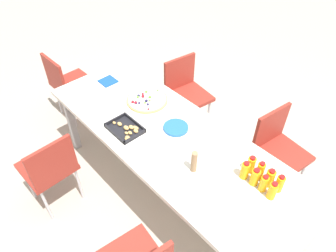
% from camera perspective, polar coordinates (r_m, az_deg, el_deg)
% --- Properties ---
extents(ground_plane, '(12.00, 12.00, 0.00)m').
position_cam_1_polar(ground_plane, '(3.07, 0.38, -11.84)').
color(ground_plane, '#B2A899').
extents(party_table, '(2.40, 0.85, 0.75)m').
position_cam_1_polar(party_table, '(2.54, 0.45, -2.83)').
color(party_table, silver).
rests_on(party_table, ground_plane).
extents(chair_end, '(0.41, 0.41, 0.83)m').
position_cam_1_polar(chair_end, '(3.69, -17.82, 7.62)').
color(chair_end, maroon).
rests_on(chair_end, ground_plane).
extents(chair_far_right, '(0.42, 0.42, 0.83)m').
position_cam_1_polar(chair_far_right, '(2.79, -20.63, -6.95)').
color(chair_far_right, maroon).
rests_on(chair_far_right, ground_plane).
extents(chair_near_right, '(0.45, 0.45, 0.83)m').
position_cam_1_polar(chair_near_right, '(3.40, 3.19, 6.62)').
color(chair_near_right, maroon).
rests_on(chair_near_right, ground_plane).
extents(chair_near_left, '(0.45, 0.45, 0.83)m').
position_cam_1_polar(chair_near_left, '(2.93, 19.17, -3.51)').
color(chair_near_left, maroon).
rests_on(chair_near_left, ground_plane).
extents(juice_bottle_0, '(0.05, 0.05, 0.14)m').
position_cam_1_polar(juice_bottle_0, '(2.23, 19.56, -9.81)').
color(juice_bottle_0, '#F9AC14').
rests_on(juice_bottle_0, party_table).
extents(juice_bottle_1, '(0.06, 0.06, 0.15)m').
position_cam_1_polar(juice_bottle_1, '(2.24, 17.98, -8.93)').
color(juice_bottle_1, '#F9AC14').
rests_on(juice_bottle_1, party_table).
extents(juice_bottle_2, '(0.05, 0.05, 0.15)m').
position_cam_1_polar(juice_bottle_2, '(2.26, 16.39, -7.74)').
color(juice_bottle_2, '#F9AD14').
rests_on(juice_bottle_2, party_table).
extents(juice_bottle_3, '(0.06, 0.06, 0.14)m').
position_cam_1_polar(juice_bottle_3, '(2.29, 14.82, -6.75)').
color(juice_bottle_3, '#F9AD14').
rests_on(juice_bottle_3, party_table).
extents(juice_bottle_4, '(0.06, 0.06, 0.15)m').
position_cam_1_polar(juice_bottle_4, '(2.18, 18.40, -11.06)').
color(juice_bottle_4, '#FAAD14').
rests_on(juice_bottle_4, party_table).
extents(juice_bottle_5, '(0.05, 0.05, 0.14)m').
position_cam_1_polar(juice_bottle_5, '(2.20, 16.95, -9.91)').
color(juice_bottle_5, '#F9AD14').
rests_on(juice_bottle_5, party_table).
extents(juice_bottle_6, '(0.06, 0.06, 0.15)m').
position_cam_1_polar(juice_bottle_6, '(2.22, 15.48, -8.88)').
color(juice_bottle_6, '#F9AE14').
rests_on(juice_bottle_6, party_table).
extents(juice_bottle_7, '(0.06, 0.06, 0.15)m').
position_cam_1_polar(juice_bottle_7, '(2.24, 13.76, -7.81)').
color(juice_bottle_7, '#FAAE14').
rests_on(juice_bottle_7, party_table).
extents(fruit_pizza, '(0.37, 0.37, 0.05)m').
position_cam_1_polar(fruit_pizza, '(2.84, -3.86, 4.78)').
color(fruit_pizza, tan).
rests_on(fruit_pizza, party_table).
extents(snack_tray, '(0.28, 0.22, 0.04)m').
position_cam_1_polar(snack_tray, '(2.56, -7.61, -0.52)').
color(snack_tray, black).
rests_on(snack_tray, party_table).
extents(plate_stack, '(0.21, 0.21, 0.02)m').
position_cam_1_polar(plate_stack, '(2.56, 1.43, -0.29)').
color(plate_stack, blue).
rests_on(plate_stack, party_table).
extents(napkin_stack, '(0.15, 0.15, 0.01)m').
position_cam_1_polar(napkin_stack, '(3.13, -10.81, 7.98)').
color(napkin_stack, '#194CA5').
rests_on(napkin_stack, party_table).
extents(cardboard_tube, '(0.04, 0.04, 0.18)m').
position_cam_1_polar(cardboard_tube, '(2.21, 4.74, -6.47)').
color(cardboard_tube, '#9E7A56').
rests_on(cardboard_tube, party_table).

